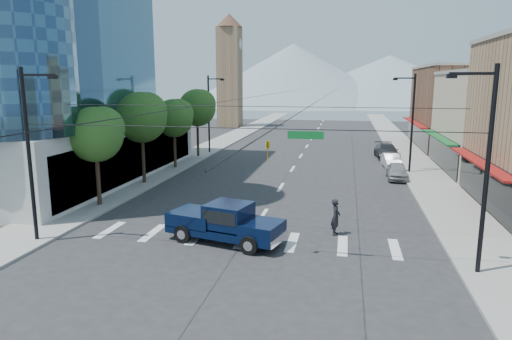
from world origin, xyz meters
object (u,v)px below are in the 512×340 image
object	(u,v)px
parked_car_mid	(391,161)
parked_car_far	(387,151)
pickup_truck	(225,222)
pedestrian	(336,217)
parked_car_near	(397,171)

from	to	relation	value
parked_car_mid	parked_car_far	size ratio (longest dim) A/B	0.76
pickup_truck	pedestrian	bearing A→B (deg)	36.45
pedestrian	parked_car_mid	size ratio (longest dim) A/B	0.48
parked_car_mid	pedestrian	bearing A→B (deg)	-107.68
pedestrian	parked_car_near	bearing A→B (deg)	-10.04
pickup_truck	parked_car_mid	size ratio (longest dim) A/B	1.56
parked_car_far	parked_car_mid	bearing A→B (deg)	-94.67
pedestrian	parked_car_mid	distance (m)	21.72
pedestrian	parked_car_near	distance (m)	16.49
pickup_truck	parked_car_near	distance (m)	20.89
pickup_truck	parked_car_near	size ratio (longest dim) A/B	1.55
parked_car_mid	parked_car_far	bearing A→B (deg)	85.16
pickup_truck	parked_car_near	bearing A→B (deg)	74.33
parked_car_far	pedestrian	bearing A→B (deg)	-104.86
pickup_truck	parked_car_far	bearing A→B (deg)	84.69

